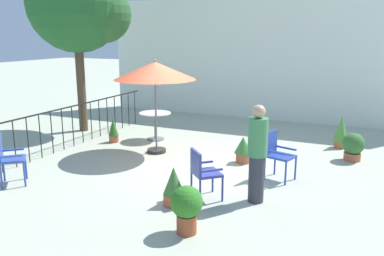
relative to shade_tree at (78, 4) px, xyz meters
name	(u,v)px	position (x,y,z in m)	size (l,w,h in m)	color
ground_plane	(191,163)	(4.02, -1.47, -3.52)	(60.00, 60.00, 0.00)	#ACB39B
villa_facade	(258,59)	(4.02, 3.76, -1.58)	(10.54, 0.30, 3.88)	white
terrace_railing	(72,119)	(0.81, -1.47, -2.84)	(0.03, 6.06, 1.01)	black
shade_tree	(78,4)	(0.00, 0.00, 0.00)	(2.75, 2.62, 4.82)	brown
patio_umbrella_0	(155,72)	(2.96, -1.10, -1.63)	(1.87, 1.87, 2.18)	#2D2D2D
cafe_table_0	(155,121)	(2.36, -0.08, -3.01)	(0.83, 0.83, 0.72)	silver
patio_chair_0	(7,155)	(1.49, -4.03, -2.96)	(0.63, 0.63, 0.96)	#334CA2
patio_chair_1	(277,152)	(5.92, -1.69, -2.99)	(0.58, 0.55, 0.92)	#29419F
patio_chair_2	(203,170)	(5.00, -3.16, -3.02)	(0.64, 0.64, 0.85)	#363E93
potted_plant_0	(187,206)	(5.27, -4.37, -3.12)	(0.46, 0.46, 0.69)	#9F4C2C
potted_plant_1	(243,149)	(5.04, -1.01, -3.21)	(0.37, 0.37, 0.58)	#AD5C3A
potted_plant_2	(174,186)	(4.67, -3.59, -3.20)	(0.35, 0.35, 0.65)	#C15335
potted_plant_3	(341,131)	(6.87, 1.11, -3.10)	(0.34, 0.34, 0.80)	#AD6338
potted_plant_4	(113,130)	(1.50, -0.75, -3.21)	(0.26, 0.26, 0.61)	#AD583B
potted_plant_5	(353,146)	(7.20, 0.14, -3.20)	(0.48, 0.48, 0.62)	#AB5B3C
standing_person	(257,153)	(5.85, -2.91, -2.68)	(0.39, 0.39, 1.63)	#33333D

